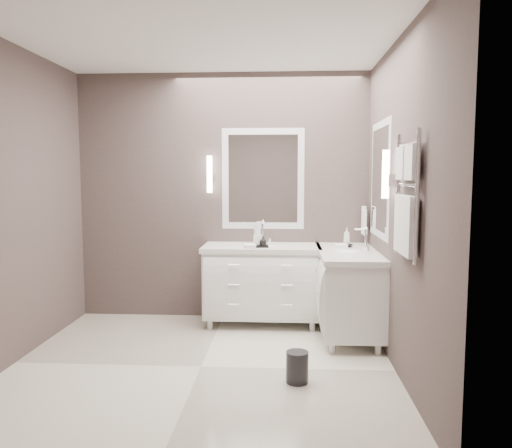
# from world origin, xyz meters

# --- Properties ---
(floor) EXTENTS (3.20, 3.00, 0.01)m
(floor) POSITION_xyz_m (0.00, 0.00, -0.01)
(floor) COLOR silver
(floor) RESTS_ON ground
(ceiling) EXTENTS (3.20, 3.00, 0.01)m
(ceiling) POSITION_xyz_m (0.00, 0.00, 2.71)
(ceiling) COLOR white
(ceiling) RESTS_ON wall_back
(wall_back) EXTENTS (3.20, 0.01, 2.70)m
(wall_back) POSITION_xyz_m (0.00, 1.50, 1.35)
(wall_back) COLOR #473B39
(wall_back) RESTS_ON floor
(wall_front) EXTENTS (3.20, 0.01, 2.70)m
(wall_front) POSITION_xyz_m (0.00, -1.50, 1.35)
(wall_front) COLOR #473B39
(wall_front) RESTS_ON floor
(wall_left) EXTENTS (0.01, 3.00, 2.70)m
(wall_left) POSITION_xyz_m (-1.60, 0.00, 1.35)
(wall_left) COLOR #473B39
(wall_left) RESTS_ON floor
(wall_right) EXTENTS (0.01, 3.00, 2.70)m
(wall_right) POSITION_xyz_m (1.60, 0.00, 1.35)
(wall_right) COLOR #473B39
(wall_right) RESTS_ON floor
(vanity_back) EXTENTS (1.24, 0.59, 0.97)m
(vanity_back) POSITION_xyz_m (0.45, 1.23, 0.49)
(vanity_back) COLOR white
(vanity_back) RESTS_ON floor
(vanity_right) EXTENTS (0.59, 1.24, 0.97)m
(vanity_right) POSITION_xyz_m (1.33, 0.90, 0.49)
(vanity_right) COLOR white
(vanity_right) RESTS_ON floor
(mirror_back) EXTENTS (0.90, 0.02, 1.10)m
(mirror_back) POSITION_xyz_m (0.45, 1.49, 1.55)
(mirror_back) COLOR white
(mirror_back) RESTS_ON wall_back
(mirror_right) EXTENTS (0.02, 0.90, 1.10)m
(mirror_right) POSITION_xyz_m (1.59, 0.80, 1.55)
(mirror_right) COLOR white
(mirror_right) RESTS_ON wall_right
(sconce_back) EXTENTS (0.06, 0.06, 0.40)m
(sconce_back) POSITION_xyz_m (-0.13, 1.43, 1.59)
(sconce_back) COLOR white
(sconce_back) RESTS_ON wall_back
(sconce_right) EXTENTS (0.06, 0.06, 0.40)m
(sconce_right) POSITION_xyz_m (1.53, 0.22, 1.59)
(sconce_right) COLOR white
(sconce_right) RESTS_ON wall_right
(towel_bar_corner) EXTENTS (0.03, 0.22, 0.30)m
(towel_bar_corner) POSITION_xyz_m (1.54, 1.36, 1.12)
(towel_bar_corner) COLOR white
(towel_bar_corner) RESTS_ON wall_right
(towel_ladder) EXTENTS (0.06, 0.58, 0.90)m
(towel_ladder) POSITION_xyz_m (1.55, -0.40, 1.39)
(towel_ladder) COLOR white
(towel_ladder) RESTS_ON wall_right
(waste_bin) EXTENTS (0.22, 0.22, 0.24)m
(waste_bin) POSITION_xyz_m (0.79, -0.27, 0.12)
(waste_bin) COLOR black
(waste_bin) RESTS_ON floor
(amenity_tray_back) EXTENTS (0.18, 0.15, 0.02)m
(amenity_tray_back) POSITION_xyz_m (0.44, 1.11, 0.86)
(amenity_tray_back) COLOR black
(amenity_tray_back) RESTS_ON vanity_back
(amenity_tray_right) EXTENTS (0.14, 0.17, 0.02)m
(amenity_tray_right) POSITION_xyz_m (1.34, 1.20, 0.86)
(amenity_tray_right) COLOR black
(amenity_tray_right) RESTS_ON vanity_right
(water_bottle) EXTENTS (0.09, 0.09, 0.21)m
(water_bottle) POSITION_xyz_m (0.40, 1.25, 0.95)
(water_bottle) COLOR silver
(water_bottle) RESTS_ON vanity_back
(soap_bottle_a) EXTENTS (0.09, 0.09, 0.15)m
(soap_bottle_a) POSITION_xyz_m (0.41, 1.13, 0.95)
(soap_bottle_a) COLOR white
(soap_bottle_a) RESTS_ON amenity_tray_back
(soap_bottle_b) EXTENTS (0.07, 0.07, 0.09)m
(soap_bottle_b) POSITION_xyz_m (0.47, 1.08, 0.92)
(soap_bottle_b) COLOR black
(soap_bottle_b) RESTS_ON amenity_tray_back
(soap_bottle_c) EXTENTS (0.07, 0.07, 0.17)m
(soap_bottle_c) POSITION_xyz_m (1.34, 1.20, 0.96)
(soap_bottle_c) COLOR white
(soap_bottle_c) RESTS_ON amenity_tray_right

